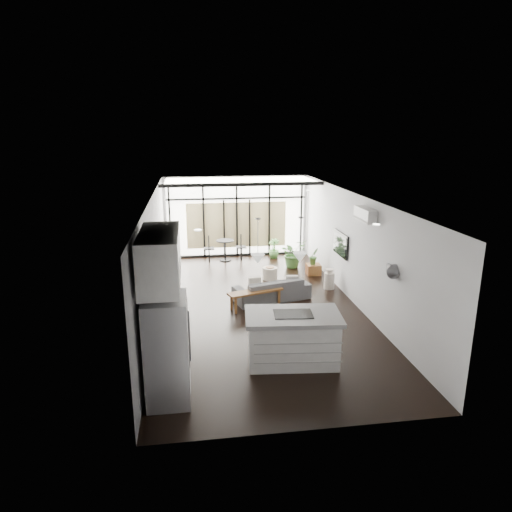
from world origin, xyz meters
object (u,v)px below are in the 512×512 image
object	(u,v)px
sofa	(272,286)
console_bench	(255,299)
fridge	(167,350)
tv	(341,244)
island	(293,338)
milk_can	(329,279)
pouf	(270,273)

from	to	relation	value
sofa	console_bench	size ratio (longest dim) A/B	1.40
fridge	tv	world-z (taller)	fridge
island	tv	distance (m)	4.56
fridge	console_bench	bearing A→B (deg)	62.10
tv	island	bearing A→B (deg)	-119.68
sofa	tv	bearing A→B (deg)	-179.56
fridge	island	bearing A→B (deg)	22.33
island	sofa	distance (m)	3.34
island	tv	world-z (taller)	tv
sofa	tv	xyz separation A→B (m)	(2.02, 0.57, 0.91)
fridge	milk_can	size ratio (longest dim) A/B	3.10
pouf	milk_can	bearing A→B (deg)	-35.88
pouf	milk_can	world-z (taller)	milk_can
console_bench	tv	bearing A→B (deg)	4.73
milk_can	fridge	bearing A→B (deg)	-131.08
island	console_bench	bearing A→B (deg)	101.90
milk_can	pouf	bearing A→B (deg)	144.12
sofa	pouf	xyz separation A→B (m)	(0.25, 1.70, -0.21)
pouf	milk_can	xyz separation A→B (m)	(1.50, -1.09, 0.11)
island	console_bench	xyz separation A→B (m)	(-0.30, 2.84, -0.26)
tv	fridge	bearing A→B (deg)	-133.06
tv	milk_can	bearing A→B (deg)	170.29
console_bench	milk_can	xyz separation A→B (m)	(2.26, 1.11, 0.06)
fridge	tv	xyz separation A→B (m)	(4.53, 4.85, 0.40)
fridge	pouf	bearing A→B (deg)	65.22
milk_can	tv	bearing A→B (deg)	-9.71
fridge	tv	distance (m)	6.65
console_bench	pouf	size ratio (longest dim) A/B	3.18
console_bench	milk_can	size ratio (longest dim) A/B	2.45
island	milk_can	bearing A→B (deg)	69.43
pouf	tv	size ratio (longest dim) A/B	0.41
fridge	milk_can	distance (m)	6.52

